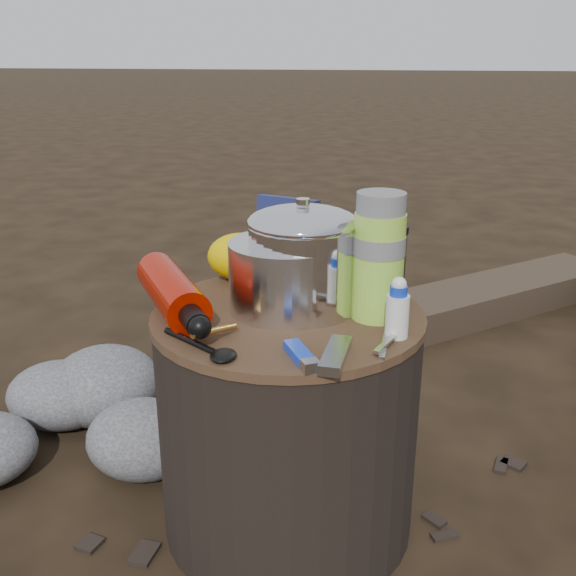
% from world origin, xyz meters
% --- Properties ---
extents(ground, '(60.00, 60.00, 0.00)m').
position_xyz_m(ground, '(0.00, 0.00, 0.00)').
color(ground, black).
rests_on(ground, ground).
extents(stump, '(0.47, 0.47, 0.43)m').
position_xyz_m(stump, '(0.00, 0.00, 0.22)').
color(stump, black).
rests_on(stump, ground).
extents(rock_ring, '(0.42, 0.93, 0.18)m').
position_xyz_m(rock_ring, '(-0.52, -0.08, 0.09)').
color(rock_ring, '#5A5A5F').
rests_on(rock_ring, ground).
extents(log_small, '(1.08, 0.98, 0.10)m').
position_xyz_m(log_small, '(0.44, 1.14, 0.05)').
color(log_small, '#392C21').
rests_on(log_small, ground).
extents(foil_windscreen, '(0.20, 0.20, 0.12)m').
position_xyz_m(foil_windscreen, '(-0.01, 0.02, 0.50)').
color(foil_windscreen, silver).
rests_on(foil_windscreen, stump).
extents(camping_pot, '(0.19, 0.19, 0.19)m').
position_xyz_m(camping_pot, '(0.02, 0.02, 0.53)').
color(camping_pot, silver).
rests_on(camping_pot, stump).
extents(fuel_bottle, '(0.23, 0.30, 0.07)m').
position_xyz_m(fuel_bottle, '(-0.20, -0.03, 0.47)').
color(fuel_bottle, '#A70F00').
rests_on(fuel_bottle, stump).
extents(thermos, '(0.09, 0.09, 0.21)m').
position_xyz_m(thermos, '(0.15, 0.01, 0.54)').
color(thermos, '#9EDA40').
rests_on(thermos, stump).
extents(travel_mug, '(0.09, 0.09, 0.13)m').
position_xyz_m(travel_mug, '(0.15, 0.13, 0.50)').
color(travel_mug, black).
rests_on(travel_mug, stump).
extents(stuff_sack, '(0.14, 0.11, 0.09)m').
position_xyz_m(stuff_sack, '(-0.12, 0.16, 0.48)').
color(stuff_sack, '#ECC200').
rests_on(stuff_sack, stump).
extents(food_pouch, '(0.13, 0.07, 0.16)m').
position_xyz_m(food_pouch, '(-0.04, 0.19, 0.51)').
color(food_pouch, navy).
rests_on(food_pouch, stump).
extents(lighter, '(0.07, 0.09, 0.02)m').
position_xyz_m(lighter, '(0.05, -0.17, 0.44)').
color(lighter, '#1539C7').
rests_on(lighter, stump).
extents(multitool, '(0.04, 0.12, 0.02)m').
position_xyz_m(multitool, '(0.10, -0.17, 0.44)').
color(multitool, '#B2B3B8').
rests_on(multitool, stump).
extents(pot_grabber, '(0.05, 0.12, 0.01)m').
position_xyz_m(pot_grabber, '(0.17, -0.10, 0.44)').
color(pot_grabber, '#B2B3B8').
rests_on(pot_grabber, stump).
extents(spork, '(0.15, 0.11, 0.01)m').
position_xyz_m(spork, '(-0.12, -0.16, 0.44)').
color(spork, black).
rests_on(spork, stump).
extents(squeeze_bottle, '(0.04, 0.04, 0.09)m').
position_xyz_m(squeeze_bottle, '(0.19, -0.07, 0.48)').
color(squeeze_bottle, silver).
rests_on(squeeze_bottle, stump).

